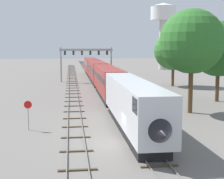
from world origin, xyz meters
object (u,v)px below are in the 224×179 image
Objects in this scene: passenger_train at (101,75)px; trackside_tree_right at (192,42)px; trackside_tree_left at (173,51)px; stop_sign at (28,111)px; trackside_tree_mid at (219,49)px; signal_gantry at (86,56)px; water_tower at (163,18)px.

passenger_train is 26.81m from trackside_tree_right.
stop_sign is at bearing -126.45° from trackside_tree_left.
passenger_train is 6.81× the size of trackside_tree_right.
trackside_tree_mid reaches higher than stop_sign.
signal_gantry is at bearing 120.58° from trackside_tree_mid.
signal_gantry is 35.13m from trackside_tree_mid.
signal_gantry is 49.62m from water_tower.
passenger_train is at bearing 109.26° from trackside_tree_right.
trackside_tree_left is (-11.51, -49.33, -10.56)m from water_tower.
passenger_train is at bearing -80.44° from signal_gantry.
signal_gantry is at bearing 99.56° from passenger_train.
stop_sign is (-36.43, -83.07, -15.90)m from water_tower.
trackside_tree_mid is (-10.84, -68.90, -10.05)m from water_tower.
trackside_tree_right is at bearing -103.08° from water_tower.
passenger_train is 3.72× the size of water_tower.
signal_gantry is 1.03× the size of trackside_tree_mid.
water_tower is 79.28m from trackside_tree_right.
trackside_tree_left is 0.89× the size of trackside_tree_right.
water_tower reaches higher than stop_sign.
water_tower is at bearing 66.32° from stop_sign.
passenger_train is 13.93m from signal_gantry.
trackside_tree_right reaches higher than signal_gantry.
trackside_tree_left is at bearing -31.78° from signal_gantry.
trackside_tree_mid is (0.68, -19.57, 0.50)m from trackside_tree_left.
stop_sign is 42.28m from trackside_tree_left.
water_tower is 1.83× the size of trackside_tree_right.
passenger_train is 29.75× the size of stop_sign.
stop_sign is 0.26× the size of trackside_tree_left.
passenger_train is 7.68× the size of trackside_tree_left.
trackside_tree_left is (17.17, -10.64, 1.36)m from signal_gantry.
trackside_tree_right is at bearing 18.87° from stop_sign.
trackside_tree_left reaches higher than passenger_train.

